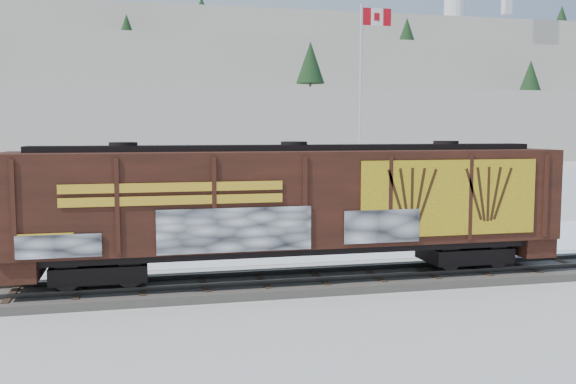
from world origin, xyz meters
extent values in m
plane|color=white|center=(0.00, 0.00, 0.00)|extent=(500.00, 500.00, 0.00)
cube|color=#59544C|center=(0.00, 0.00, 0.14)|extent=(50.00, 3.40, 0.28)
cube|color=#33302D|center=(0.00, -0.72, 0.35)|extent=(50.00, 0.10, 0.15)
cube|color=#33302D|center=(0.00, 0.72, 0.35)|extent=(50.00, 0.10, 0.15)
cube|color=white|center=(0.00, 7.50, 0.01)|extent=(40.00, 8.00, 0.03)
cube|color=white|center=(0.00, 95.00, 6.00)|extent=(360.00, 40.00, 12.00)
cube|color=white|center=(0.00, 125.00, 12.00)|extent=(360.00, 40.00, 24.00)
cube|color=white|center=(0.00, 160.00, 17.50)|extent=(360.00, 50.00, 35.00)
cone|color=black|center=(22.00, 90.00, 17.31)|extent=(5.04, 5.04, 7.38)
cone|color=black|center=(70.00, 96.00, 16.43)|extent=(4.20, 4.20, 6.15)
cone|color=black|center=(-10.00, 128.00, 28.13)|extent=(3.92, 3.92, 5.74)
cone|color=black|center=(55.00, 124.00, 28.72)|extent=(4.48, 4.48, 6.56)
cone|color=black|center=(10.00, 162.00, 39.43)|extent=(4.20, 4.20, 6.15)
cone|color=black|center=(120.00, 156.00, 40.02)|extent=(4.76, 4.76, 6.97)
cube|color=tan|center=(-32.00, 162.00, 39.00)|extent=(15.00, 12.00, 8.00)
cube|color=black|center=(-9.33, 0.00, 0.88)|extent=(3.00, 2.00, 0.90)
cube|color=black|center=(3.62, 0.00, 0.88)|extent=(3.00, 2.00, 0.90)
cylinder|color=black|center=(-10.28, -0.78, 0.88)|extent=(0.90, 0.12, 0.90)
cube|color=black|center=(-2.86, 0.00, 1.41)|extent=(18.82, 2.40, 0.25)
cube|color=#3D1810|center=(-2.86, 0.00, 3.12)|extent=(18.82, 3.00, 3.18)
cube|color=black|center=(-2.86, 0.00, 4.81)|extent=(17.32, 0.90, 0.20)
cube|color=gold|center=(2.23, -1.54, 3.12)|extent=(6.40, 0.03, 2.57)
cube|color=gold|center=(-7.00, -1.54, 3.47)|extent=(6.78, 0.02, 0.70)
cube|color=silver|center=(-5.12, -1.55, 2.28)|extent=(4.89, 0.03, 1.40)
cylinder|color=silver|center=(4.76, 14.78, 0.10)|extent=(0.90, 0.90, 0.20)
cylinder|color=silver|center=(4.76, 14.78, 6.34)|extent=(0.14, 0.14, 12.68)
cube|color=#B70B16|center=(5.11, 14.78, 11.98)|extent=(0.50, 0.07, 1.00)
cube|color=white|center=(5.71, 14.78, 11.98)|extent=(0.70, 0.09, 1.00)
cube|color=#B70B16|center=(6.36, 14.78, 11.98)|extent=(0.50, 0.07, 1.00)
imported|color=silver|center=(-7.49, 7.13, 0.78)|extent=(4.69, 2.71, 1.50)
imported|color=silver|center=(-4.83, 8.21, 0.73)|extent=(4.52, 2.85, 1.41)
imported|color=#212329|center=(4.43, 7.20, 0.81)|extent=(5.65, 3.00, 1.56)
camera|label=1|loc=(-8.03, -21.28, 5.42)|focal=40.00mm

